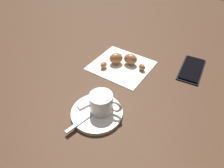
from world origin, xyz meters
name	(u,v)px	position (x,y,z in m)	size (l,w,h in m)	color
ground_plane	(109,90)	(0.00, 0.00, 0.00)	(1.80, 1.80, 0.00)	#442C1D
saucer	(98,113)	(-0.10, 0.00, 0.01)	(0.13, 0.13, 0.01)	white
espresso_cup	(102,103)	(-0.09, -0.01, 0.04)	(0.06, 0.09, 0.05)	white
teaspoon	(95,111)	(-0.10, 0.00, 0.01)	(0.13, 0.08, 0.01)	silver
sugar_packet	(88,103)	(-0.08, 0.03, 0.01)	(0.06, 0.02, 0.01)	white
napkin	(123,66)	(0.12, 0.00, 0.00)	(0.17, 0.19, 0.00)	white
croissant	(123,60)	(0.13, 0.00, 0.02)	(0.08, 0.15, 0.04)	#965D35
cell_phone	(192,69)	(0.18, -0.23, 0.00)	(0.16, 0.09, 0.01)	black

